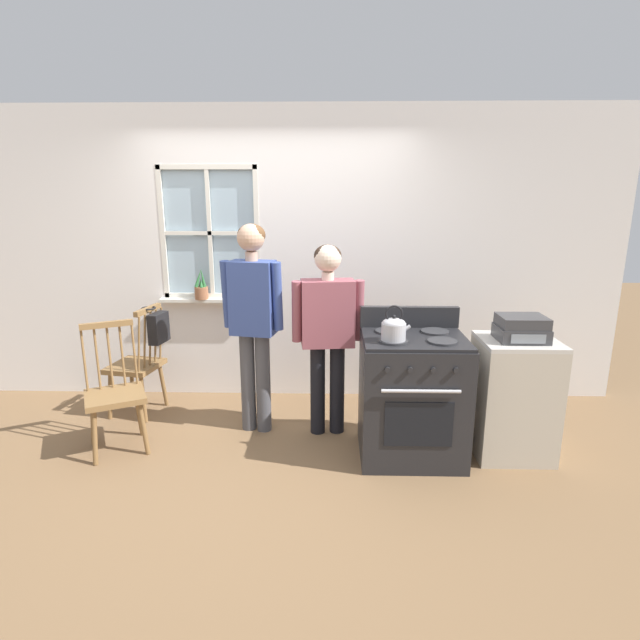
# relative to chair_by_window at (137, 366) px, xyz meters

# --- Properties ---
(ground_plane) EXTENTS (16.00, 16.00, 0.00)m
(ground_plane) POSITION_rel_chair_by_window_xyz_m (1.21, -0.90, -0.44)
(ground_plane) COLOR brown
(wall_back) EXTENTS (6.40, 0.16, 2.70)m
(wall_back) POSITION_rel_chair_by_window_xyz_m (1.24, 0.50, 0.89)
(wall_back) COLOR white
(wall_back) RESTS_ON ground_plane
(chair_by_window) EXTENTS (0.47, 0.48, 0.98)m
(chair_by_window) POSITION_rel_chair_by_window_xyz_m (0.00, 0.00, 0.00)
(chair_by_window) COLOR olive
(chair_by_window) RESTS_ON ground_plane
(chair_near_wall) EXTENTS (0.56, 0.55, 0.98)m
(chair_near_wall) POSITION_rel_chair_by_window_xyz_m (0.08, -0.66, 0.00)
(chair_near_wall) COLOR olive
(chair_near_wall) RESTS_ON ground_plane
(person_elderly_left) EXTENTS (0.51, 0.27, 1.70)m
(person_elderly_left) POSITION_rel_chair_by_window_xyz_m (1.10, -0.31, 0.59)
(person_elderly_left) COLOR #4C4C51
(person_elderly_left) RESTS_ON ground_plane
(person_teen_center) EXTENTS (0.57, 0.26, 1.55)m
(person_teen_center) POSITION_rel_chair_by_window_xyz_m (1.69, -0.34, 0.50)
(person_teen_center) COLOR black
(person_teen_center) RESTS_ON ground_plane
(stove) EXTENTS (0.75, 0.68, 1.08)m
(stove) POSITION_rel_chair_by_window_xyz_m (2.32, -0.69, 0.03)
(stove) COLOR #232326
(stove) RESTS_ON ground_plane
(kettle) EXTENTS (0.21, 0.17, 0.25)m
(kettle) POSITION_rel_chair_by_window_xyz_m (2.15, -0.82, 0.58)
(kettle) COLOR #B7B7BC
(kettle) RESTS_ON stove
(potted_plant) EXTENTS (0.13, 0.13, 0.29)m
(potted_plant) POSITION_rel_chair_by_window_xyz_m (0.50, 0.41, 0.61)
(potted_plant) COLOR #935B3D
(potted_plant) RESTS_ON wall_back
(handbag) EXTENTS (0.21, 0.23, 0.31)m
(handbag) POSITION_rel_chair_by_window_xyz_m (0.23, -0.04, 0.37)
(handbag) COLOR black
(handbag) RESTS_ON chair_by_window
(side_counter) EXTENTS (0.55, 0.50, 0.90)m
(side_counter) POSITION_rel_chair_by_window_xyz_m (3.08, -0.65, 0.01)
(side_counter) COLOR beige
(side_counter) RESTS_ON ground_plane
(stereo) EXTENTS (0.34, 0.29, 0.18)m
(stereo) POSITION_rel_chair_by_window_xyz_m (3.08, -0.67, 0.54)
(stereo) COLOR #38383A
(stereo) RESTS_ON side_counter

